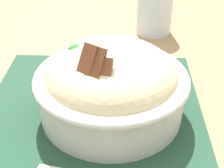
{
  "coord_description": "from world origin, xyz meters",
  "views": [
    {
      "loc": [
        0.32,
        0.03,
        1.06
      ],
      "look_at": [
        -0.06,
        0.0,
        0.8
      ],
      "focal_mm": 52.85,
      "sensor_mm": 36.0,
      "label": 1
    }
  ],
  "objects": [
    {
      "name": "placemat",
      "position": [
        -0.04,
        -0.03,
        0.75
      ],
      "size": [
        0.4,
        0.34,
        0.0
      ],
      "primitive_type": "cube",
      "rotation": [
        0.0,
        0.0,
        0.03
      ],
      "color": "#1E422D",
      "rests_on": "table"
    },
    {
      "name": "bowl",
      "position": [
        -0.06,
        0.0,
        0.8
      ],
      "size": [
        0.26,
        0.26,
        0.13
      ],
      "color": "silver",
      "rests_on": "placemat"
    },
    {
      "name": "drinking_glass",
      "position": [
        -0.36,
        0.07,
        0.79
      ],
      "size": [
        0.08,
        0.08,
        0.1
      ],
      "color": "silver",
      "rests_on": "table"
    }
  ]
}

